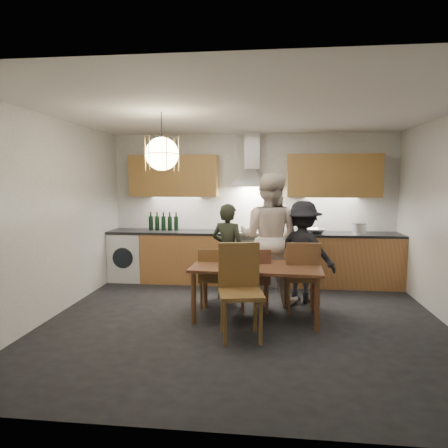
# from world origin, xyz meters

# --- Properties ---
(ground) EXTENTS (5.00, 5.00, 0.00)m
(ground) POSITION_xyz_m (0.00, 0.00, 0.00)
(ground) COLOR black
(ground) RESTS_ON ground
(room_shell) EXTENTS (5.02, 4.52, 2.61)m
(room_shell) POSITION_xyz_m (0.00, 0.00, 1.71)
(room_shell) COLOR white
(room_shell) RESTS_ON ground
(counter_run) EXTENTS (5.00, 0.62, 0.90)m
(counter_run) POSITION_xyz_m (0.02, 1.95, 0.45)
(counter_run) COLOR #C5874C
(counter_run) RESTS_ON ground
(range_stove) EXTENTS (0.90, 0.60, 0.92)m
(range_stove) POSITION_xyz_m (0.00, 1.94, 0.44)
(range_stove) COLOR silver
(range_stove) RESTS_ON ground
(wall_fixtures) EXTENTS (4.30, 0.54, 1.10)m
(wall_fixtures) POSITION_xyz_m (0.00, 2.07, 1.87)
(wall_fixtures) COLOR #BA8A47
(wall_fixtures) RESTS_ON ground
(pendant_lamp) EXTENTS (0.43, 0.43, 0.70)m
(pendant_lamp) POSITION_xyz_m (-1.00, -0.10, 2.10)
(pendant_lamp) COLOR black
(pendant_lamp) RESTS_ON ground
(dining_table) EXTENTS (1.69, 0.91, 0.69)m
(dining_table) POSITION_xyz_m (0.15, 0.16, 0.61)
(dining_table) COLOR brown
(dining_table) RESTS_ON ground
(chair_back_left) EXTENTS (0.41, 0.41, 0.86)m
(chair_back_left) POSITION_xyz_m (-0.45, 0.44, 0.49)
(chair_back_left) COLOR brown
(chair_back_left) RESTS_ON ground
(chair_back_mid) EXTENTS (0.43, 0.43, 0.88)m
(chair_back_mid) POSITION_xyz_m (0.12, 0.38, 0.50)
(chair_back_mid) COLOR brown
(chair_back_mid) RESTS_ON ground
(chair_back_right) EXTENTS (0.47, 0.47, 0.98)m
(chair_back_right) POSITION_xyz_m (0.74, 0.40, 0.56)
(chair_back_right) COLOR brown
(chair_back_right) RESTS_ON ground
(chair_front) EXTENTS (0.56, 0.56, 1.06)m
(chair_front) POSITION_xyz_m (-0.02, -0.44, 0.61)
(chair_front) COLOR brown
(chair_front) RESTS_ON ground
(person_left) EXTENTS (0.61, 0.51, 1.44)m
(person_left) POSITION_xyz_m (-0.31, 1.01, 0.72)
(person_left) COLOR black
(person_left) RESTS_ON ground
(person_mid) EXTENTS (1.09, 0.95, 1.89)m
(person_mid) POSITION_xyz_m (0.30, 0.96, 0.94)
(person_mid) COLOR beige
(person_mid) RESTS_ON ground
(person_right) EXTENTS (1.10, 0.88, 1.49)m
(person_right) POSITION_xyz_m (0.80, 0.98, 0.74)
(person_right) COLOR black
(person_right) RESTS_ON ground
(mixing_bowl) EXTENTS (0.43, 0.43, 0.08)m
(mixing_bowl) POSITION_xyz_m (1.06, 1.87, 0.94)
(mixing_bowl) COLOR #B0B1B4
(mixing_bowl) RESTS_ON counter_run
(stock_pot) EXTENTS (0.29, 0.29, 0.16)m
(stock_pot) POSITION_xyz_m (1.81, 1.99, 0.98)
(stock_pot) COLOR silver
(stock_pot) RESTS_ON counter_run
(wine_bottles) EXTENTS (0.54, 0.08, 0.32)m
(wine_bottles) POSITION_xyz_m (-1.56, 1.98, 1.06)
(wine_bottles) COLOR black
(wine_bottles) RESTS_ON counter_run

